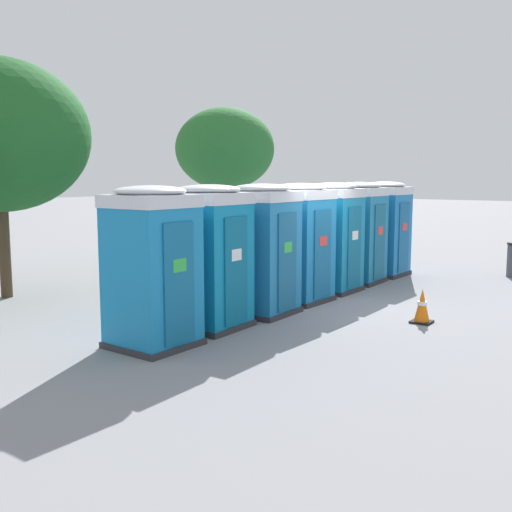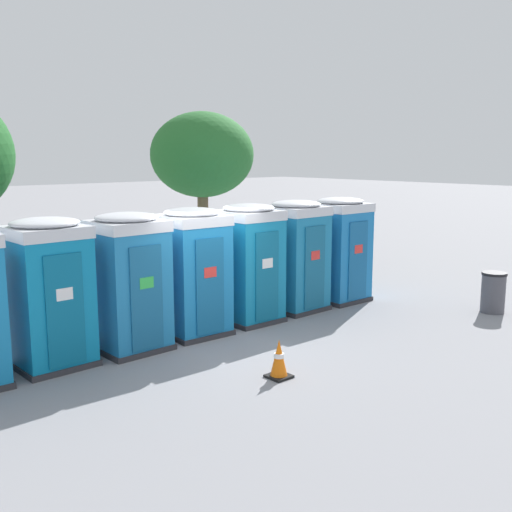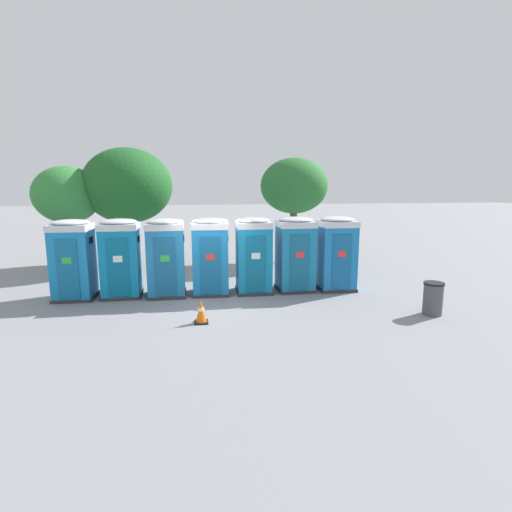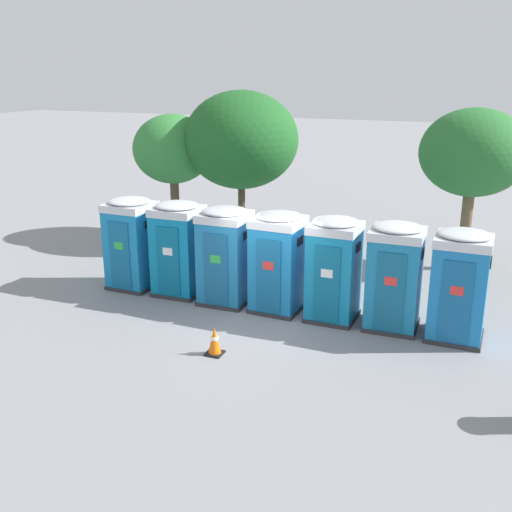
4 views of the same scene
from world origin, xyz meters
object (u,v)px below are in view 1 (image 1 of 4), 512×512
(portapotty_0, at_px, (152,266))
(portapotty_1, at_px, (209,256))
(portapotty_3, at_px, (299,242))
(street_tree_0, at_px, (225,150))
(portapotty_2, at_px, (262,249))
(portapotty_5, at_px, (358,232))
(traffic_cone, at_px, (422,306))
(portapotty_6, at_px, (384,228))
(portapotty_4, at_px, (332,237))

(portapotty_0, relative_size, portapotty_1, 1.00)
(portapotty_3, bearing_deg, street_tree_0, 51.85)
(portapotty_2, relative_size, portapotty_5, 1.00)
(portapotty_2, height_order, traffic_cone, portapotty_2)
(portapotty_0, distance_m, traffic_cone, 5.01)
(portapotty_5, distance_m, portapotty_6, 1.44)
(portapotty_2, bearing_deg, street_tree_0, 43.40)
(portapotty_0, relative_size, portapotty_5, 1.00)
(portapotty_1, bearing_deg, portapotty_6, -1.44)
(portapotty_0, bearing_deg, street_tree_0, 31.48)
(portapotty_6, relative_size, traffic_cone, 3.97)
(portapotty_5, distance_m, street_tree_0, 5.82)
(portapotty_3, distance_m, portapotty_6, 4.32)
(portapotty_1, xyz_separation_m, portapotty_3, (2.88, -0.11, 0.00))
(portapotty_1, bearing_deg, traffic_cone, -49.96)
(portapotty_0, relative_size, portapotty_2, 1.00)
(traffic_cone, bearing_deg, portapotty_0, 143.32)
(portapotty_1, distance_m, traffic_cone, 4.01)
(portapotty_2, bearing_deg, traffic_cone, -69.59)
(portapotty_2, distance_m, portapotty_6, 5.76)
(street_tree_0, bearing_deg, portapotty_4, -116.95)
(portapotty_4, bearing_deg, portapotty_5, 0.87)
(portapotty_2, xyz_separation_m, traffic_cone, (1.06, -2.85, -0.97))
(portapotty_0, height_order, portapotty_2, same)
(portapotty_3, distance_m, street_tree_0, 7.03)
(portapotty_1, distance_m, street_tree_0, 8.96)
(portapotty_3, xyz_separation_m, portapotty_4, (1.44, -0.02, 0.00))
(portapotty_6, bearing_deg, traffic_cone, -149.29)
(portapotty_4, bearing_deg, portapotty_6, -1.02)
(portapotty_1, height_order, portapotty_6, same)
(portapotty_1, xyz_separation_m, portapotty_2, (1.44, -0.13, 0.00))
(portapotty_3, distance_m, portapotty_4, 1.44)
(portapotty_4, height_order, portapotty_6, same)
(portapotty_5, height_order, portapotty_6, same)
(portapotty_0, xyz_separation_m, portapotty_4, (5.76, -0.09, 0.00))
(portapotty_6, xyz_separation_m, street_tree_0, (-0.21, 5.31, 2.24))
(portapotty_2, height_order, portapotty_4, same)
(portapotty_2, height_order, street_tree_0, street_tree_0)
(street_tree_0, bearing_deg, portapotty_3, -128.15)
(portapotty_0, xyz_separation_m, street_tree_0, (8.44, 5.17, 2.24))
(street_tree_0, distance_m, traffic_cone, 9.81)
(portapotty_3, xyz_separation_m, traffic_cone, (-0.38, -2.87, -0.97))
(portapotty_4, height_order, traffic_cone, portapotty_4)
(portapotty_1, relative_size, traffic_cone, 3.97)
(portapotty_3, height_order, traffic_cone, portapotty_3)
(portapotty_2, relative_size, traffic_cone, 3.97)
(portapotty_5, relative_size, traffic_cone, 3.97)
(portapotty_5, bearing_deg, portapotty_3, -179.96)
(street_tree_0, bearing_deg, portapotty_1, -143.76)
(portapotty_4, bearing_deg, portapotty_2, 179.94)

